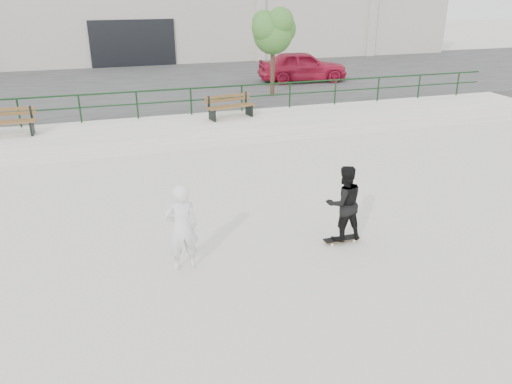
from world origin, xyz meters
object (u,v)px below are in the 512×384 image
object	(u,v)px
bench_right	(230,107)
red_car	(302,66)
skateboard	(341,239)
seated_skater	(182,228)
bench_left	(5,122)
tree	(273,30)
standing_skater	(344,203)

from	to	relation	value
bench_right	red_car	distance (m)	8.32
skateboard	seated_skater	xyz separation A→B (m)	(-3.39, -0.02, 0.79)
bench_right	bench_left	bearing A→B (deg)	168.69
bench_right	red_car	size ratio (longest dim) A/B	0.43
bench_right	tree	distance (m)	5.03
tree	bench_left	bearing A→B (deg)	-161.69
tree	skateboard	world-z (taller)	tree
red_car	seated_skater	xyz separation A→B (m)	(-8.85, -15.52, -0.40)
bench_right	red_car	world-z (taller)	red_car
bench_left	seated_skater	bearing A→B (deg)	-62.70
skateboard	bench_right	bearing A→B (deg)	88.97
red_car	skateboard	xyz separation A→B (m)	(-5.46, -15.50, -1.19)
bench_right	skateboard	xyz separation A→B (m)	(0.00, -9.24, -0.85)
bench_left	skateboard	world-z (taller)	bench_left
bench_left	skateboard	size ratio (longest dim) A/B	2.51
bench_right	seated_skater	bearing A→B (deg)	-122.07
bench_right	standing_skater	xyz separation A→B (m)	(0.00, -9.24, -0.01)
bench_right	standing_skater	distance (m)	9.24
bench_left	tree	world-z (taller)	tree
red_car	seated_skater	distance (m)	17.87
bench_left	bench_right	xyz separation A→B (m)	(7.63, 0.09, -0.02)
bench_right	seated_skater	xyz separation A→B (m)	(-3.38, -9.26, -0.06)
bench_left	red_car	bearing A→B (deg)	28.34
seated_skater	standing_skater	bearing A→B (deg)	177.23
tree	standing_skater	xyz separation A→B (m)	(-2.85, -12.62, -2.40)
skateboard	standing_skater	size ratio (longest dim) A/B	0.48
tree	standing_skater	bearing A→B (deg)	-102.74
skateboard	seated_skater	bearing A→B (deg)	179.23
tree	seated_skater	bearing A→B (deg)	-116.28
bench_left	standing_skater	size ratio (longest dim) A/B	1.20
red_car	bench_left	bearing A→B (deg)	122.39
tree	seated_skater	distance (m)	14.31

